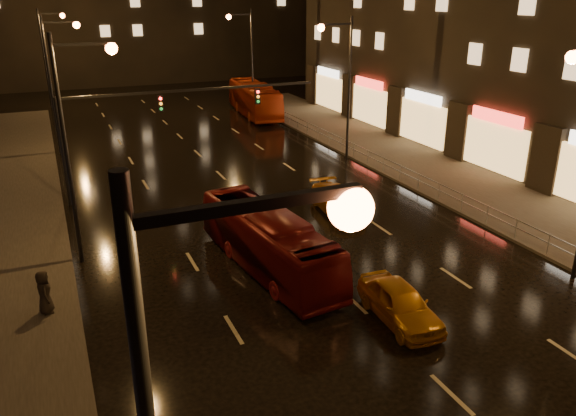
{
  "coord_description": "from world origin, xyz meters",
  "views": [
    {
      "loc": [
        -10.09,
        -12.79,
        11.41
      ],
      "look_at": [
        -0.87,
        8.56,
        2.5
      ],
      "focal_mm": 35.0,
      "sensor_mm": 36.0,
      "label": 1
    }
  ],
  "objects_px": {
    "bus_red": "(268,241)",
    "taxi_far": "(338,200)",
    "bus_curb": "(254,99)",
    "taxi_near": "(400,303)",
    "pedestrian_c": "(44,292)"
  },
  "relations": [
    {
      "from": "taxi_near",
      "to": "pedestrian_c",
      "type": "relative_size",
      "value": 2.47
    },
    {
      "from": "bus_red",
      "to": "pedestrian_c",
      "type": "relative_size",
      "value": 5.61
    },
    {
      "from": "taxi_far",
      "to": "pedestrian_c",
      "type": "height_order",
      "value": "pedestrian_c"
    },
    {
      "from": "bus_curb",
      "to": "pedestrian_c",
      "type": "distance_m",
      "value": 37.94
    },
    {
      "from": "bus_red",
      "to": "pedestrian_c",
      "type": "xyz_separation_m",
      "value": [
        -9.09,
        -0.3,
        -0.33
      ]
    },
    {
      "from": "bus_red",
      "to": "taxi_near",
      "type": "bearing_deg",
      "value": -69.75
    },
    {
      "from": "bus_red",
      "to": "taxi_far",
      "type": "xyz_separation_m",
      "value": [
        6.07,
        4.92,
        -0.66
      ]
    },
    {
      "from": "pedestrian_c",
      "to": "bus_red",
      "type": "bearing_deg",
      "value": -92.48
    },
    {
      "from": "bus_red",
      "to": "taxi_near",
      "type": "height_order",
      "value": "bus_red"
    },
    {
      "from": "bus_curb",
      "to": "pedestrian_c",
      "type": "height_order",
      "value": "bus_curb"
    },
    {
      "from": "bus_red",
      "to": "bus_curb",
      "type": "xyz_separation_m",
      "value": [
        11.04,
        31.85,
        0.27
      ]
    },
    {
      "from": "taxi_near",
      "to": "taxi_far",
      "type": "bearing_deg",
      "value": 76.73
    },
    {
      "from": "bus_curb",
      "to": "pedestrian_c",
      "type": "relative_size",
      "value": 6.75
    },
    {
      "from": "bus_curb",
      "to": "taxi_near",
      "type": "bearing_deg",
      "value": -96.35
    },
    {
      "from": "taxi_far",
      "to": "pedestrian_c",
      "type": "distance_m",
      "value": 16.04
    }
  ]
}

